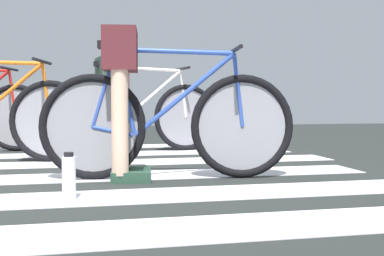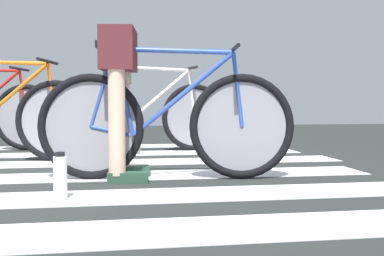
{
  "view_description": "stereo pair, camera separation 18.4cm",
  "coord_description": "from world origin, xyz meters",
  "px_view_note": "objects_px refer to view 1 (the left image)",
  "views": [
    {
      "loc": [
        0.45,
        -3.65,
        0.55
      ],
      "look_at": [
        1.21,
        -0.19,
        0.36
      ],
      "focal_mm": 45.9,
      "sensor_mm": 36.0,
      "label": 1
    },
    {
      "loc": [
        0.64,
        -3.65,
        0.55
      ],
      "look_at": [
        1.21,
        -0.19,
        0.36
      ],
      "focal_mm": 45.9,
      "sensor_mm": 36.0,
      "label": 2
    }
  ],
  "objects_px": {
    "bicycle_3_of_4": "(140,115)",
    "water_bottle": "(69,177)",
    "cyclist_3_of_4": "(110,91)",
    "cyclist_1_of_4": "(122,83)",
    "bicycle_1_of_4": "(168,123)"
  },
  "relations": [
    {
      "from": "bicycle_3_of_4",
      "to": "water_bottle",
      "type": "relative_size",
      "value": 6.67
    },
    {
      "from": "bicycle_3_of_4",
      "to": "cyclist_3_of_4",
      "type": "height_order",
      "value": "cyclist_3_of_4"
    },
    {
      "from": "cyclist_1_of_4",
      "to": "cyclist_3_of_4",
      "type": "relative_size",
      "value": 1.04
    },
    {
      "from": "cyclist_1_of_4",
      "to": "cyclist_3_of_4",
      "type": "height_order",
      "value": "cyclist_1_of_4"
    },
    {
      "from": "bicycle_1_of_4",
      "to": "cyclist_3_of_4",
      "type": "xyz_separation_m",
      "value": [
        -0.3,
        1.76,
        0.25
      ]
    },
    {
      "from": "cyclist_1_of_4",
      "to": "bicycle_3_of_4",
      "type": "distance_m",
      "value": 1.81
    },
    {
      "from": "cyclist_1_of_4",
      "to": "water_bottle",
      "type": "bearing_deg",
      "value": -109.74
    },
    {
      "from": "bicycle_1_of_4",
      "to": "water_bottle",
      "type": "bearing_deg",
      "value": -129.16
    },
    {
      "from": "bicycle_1_of_4",
      "to": "water_bottle",
      "type": "xyz_separation_m",
      "value": [
        -0.64,
        -0.6,
        -0.26
      ]
    },
    {
      "from": "cyclist_1_of_4",
      "to": "bicycle_1_of_4",
      "type": "bearing_deg",
      "value": -0.0
    },
    {
      "from": "bicycle_1_of_4",
      "to": "bicycle_3_of_4",
      "type": "height_order",
      "value": "same"
    },
    {
      "from": "water_bottle",
      "to": "bicycle_3_of_4",
      "type": "bearing_deg",
      "value": 75.09
    },
    {
      "from": "bicycle_1_of_4",
      "to": "cyclist_3_of_4",
      "type": "bearing_deg",
      "value": 107.2
    },
    {
      "from": "bicycle_1_of_4",
      "to": "water_bottle",
      "type": "relative_size",
      "value": 6.68
    },
    {
      "from": "cyclist_1_of_4",
      "to": "bicycle_3_of_4",
      "type": "xyz_separation_m",
      "value": [
        0.31,
        1.76,
        -0.27
      ]
    }
  ]
}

